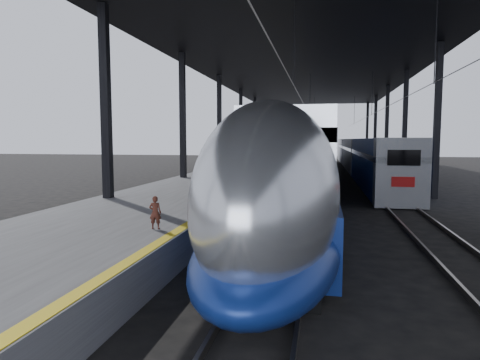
# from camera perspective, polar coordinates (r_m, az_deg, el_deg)

# --- Properties ---
(ground) EXTENTS (160.00, 160.00, 0.00)m
(ground) POSITION_cam_1_polar(r_m,az_deg,el_deg) (12.53, -3.96, -10.64)
(ground) COLOR black
(ground) RESTS_ON ground
(platform) EXTENTS (6.00, 80.00, 1.00)m
(platform) POSITION_cam_1_polar(r_m,az_deg,el_deg) (32.45, -0.88, 0.18)
(platform) COLOR #4C4C4F
(platform) RESTS_ON ground
(yellow_strip) EXTENTS (0.30, 80.00, 0.01)m
(yellow_strip) POSITION_cam_1_polar(r_m,az_deg,el_deg) (31.95, 4.04, 1.00)
(yellow_strip) COLOR gold
(yellow_strip) RESTS_ON platform
(rails) EXTENTS (6.52, 80.00, 0.16)m
(rails) POSITION_cam_1_polar(r_m,az_deg,el_deg) (31.84, 13.36, -0.83)
(rails) COLOR slate
(rails) RESTS_ON ground
(canopy) EXTENTS (18.00, 75.00, 9.47)m
(canopy) POSITION_cam_1_polar(r_m,az_deg,el_deg) (32.15, 8.92, 15.48)
(canopy) COLOR black
(canopy) RESTS_ON ground
(tgv_train) EXTENTS (3.13, 65.20, 4.48)m
(tgv_train) POSITION_cam_1_polar(r_m,az_deg,el_deg) (37.17, 9.22, 3.24)
(tgv_train) COLOR silver
(tgv_train) RESTS_ON ground
(second_train) EXTENTS (2.58, 56.05, 3.56)m
(second_train) POSITION_cam_1_polar(r_m,az_deg,el_deg) (49.38, 15.46, 3.30)
(second_train) COLOR navy
(second_train) RESTS_ON ground
(child) EXTENTS (0.36, 0.27, 0.92)m
(child) POSITION_cam_1_polar(r_m,az_deg,el_deg) (12.02, -11.24, -4.28)
(child) COLOR #4C2319
(child) RESTS_ON platform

